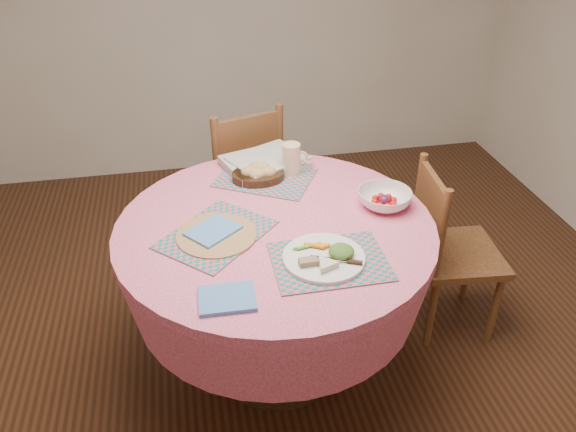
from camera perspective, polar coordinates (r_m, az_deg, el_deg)
name	(u,v)px	position (r m, az deg, el deg)	size (l,w,h in m)	color
ground	(277,361)	(2.65, -1.09, -14.47)	(4.00, 4.00, 0.00)	#331C0F
dining_table	(276,264)	(2.28, -1.24, -4.90)	(1.24, 1.24, 0.75)	pink
chair_right	(449,248)	(2.67, 16.04, -3.11)	(0.41, 0.42, 0.84)	brown
chair_back	(240,180)	(3.04, -4.89, 3.70)	(0.53, 0.52, 0.92)	brown
placemat_front	(330,261)	(1.97, 4.25, -4.61)	(0.40, 0.30, 0.01)	#167E75
placemat_left	(216,235)	(2.11, -7.29, -1.88)	(0.40, 0.30, 0.01)	#167E75
placemat_back	(265,178)	(2.48, -2.32, 3.92)	(0.40, 0.30, 0.01)	#167E75
wicker_trivet	(217,235)	(2.10, -7.27, -1.96)	(0.30, 0.30, 0.01)	#A77848
napkin_near	(227,298)	(1.81, -6.21, -8.33)	(0.18, 0.14, 0.01)	#508ACF
napkin_far	(213,231)	(2.12, -7.62, -1.54)	(0.18, 0.14, 0.01)	#508ACF
dinner_plate	(326,256)	(1.96, 3.89, -4.13)	(0.29, 0.29, 0.05)	white
bread_bowl	(258,173)	(2.45, -3.03, 4.40)	(0.23, 0.23, 0.08)	black
latte_mug	(292,159)	(2.48, 0.39, 5.84)	(0.12, 0.08, 0.14)	beige
fruit_bowl	(384,199)	(2.29, 9.77, 1.72)	(0.22, 0.22, 0.07)	white
newspaper_stack	(264,162)	(2.56, -2.41, 5.51)	(0.42, 0.37, 0.04)	silver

